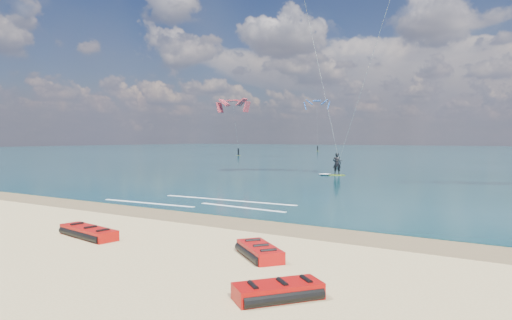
% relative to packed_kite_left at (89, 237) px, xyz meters
% --- Properties ---
extents(ground, '(320.00, 320.00, 0.00)m').
position_rel_packed_kite_left_xyz_m(ground, '(-1.29, 41.86, 0.00)').
color(ground, tan).
rests_on(ground, ground).
extents(wet_sand_strip, '(320.00, 2.40, 0.01)m').
position_rel_packed_kite_left_xyz_m(wet_sand_strip, '(-1.29, 4.86, 0.00)').
color(wet_sand_strip, brown).
rests_on(wet_sand_strip, ground).
extents(sea, '(320.00, 200.00, 0.04)m').
position_rel_packed_kite_left_xyz_m(sea, '(-1.29, 105.86, 0.02)').
color(sea, '#093034').
rests_on(sea, ground).
extents(packed_kite_left, '(2.99, 1.56, 0.40)m').
position_rel_packed_kite_left_xyz_m(packed_kite_left, '(0.00, 0.00, 0.00)').
color(packed_kite_left, '#BB0F09').
rests_on(packed_kite_left, ground).
extents(packed_kite_mid, '(2.41, 2.25, 0.41)m').
position_rel_packed_kite_left_xyz_m(packed_kite_mid, '(6.43, 0.80, 0.00)').
color(packed_kite_mid, red).
rests_on(packed_kite_mid, ground).
extents(packed_kite_right, '(2.17, 2.31, 0.40)m').
position_rel_packed_kite_left_xyz_m(packed_kite_right, '(8.51, -1.90, 0.00)').
color(packed_kite_right, '#AC0A07').
rests_on(packed_kite_right, ground).
extents(kitesurfer_main, '(12.34, 10.14, 20.05)m').
position_rel_packed_kite_left_xyz_m(kitesurfer_main, '(-0.40, 25.20, 10.27)').
color(kitesurfer_main, '#A0D619').
rests_on(kitesurfer_main, sea).
extents(shoreline_foam, '(10.48, 3.65, 0.01)m').
position_rel_packed_kite_left_xyz_m(shoreline_foam, '(-1.46, 8.54, 0.04)').
color(shoreline_foam, white).
rests_on(shoreline_foam, ground).
extents(distant_kites, '(57.60, 38.55, 12.71)m').
position_rel_packed_kite_left_xyz_m(distant_kites, '(-18.24, 83.48, 5.60)').
color(distant_kites, '#BA3640').
rests_on(distant_kites, ground).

